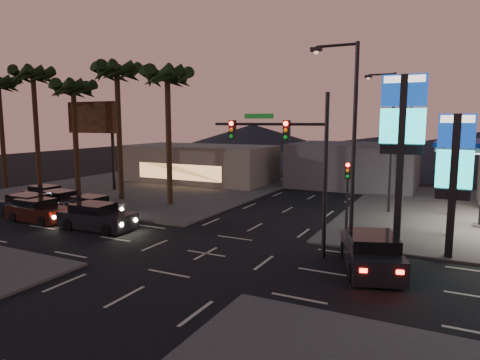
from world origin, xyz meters
The scene contains 25 objects.
ground centered at (0.00, 0.00, 0.00)m, with size 140.00×140.00×0.00m, color black.
corner_lot_nw centered at (-16.00, 16.00, 0.06)m, with size 24.00×24.00×0.12m, color #47443F.
pylon_sign_tall centered at (8.50, 5.50, 6.39)m, with size 2.20×0.35×9.00m.
pylon_sign_short centered at (11.00, 4.50, 4.66)m, with size 1.60×0.35×7.00m.
traffic_signal_mast centered at (3.76, 1.99, 5.23)m, with size 6.10×0.39×8.00m.
pedestal_signal centered at (5.50, 6.98, 2.92)m, with size 0.32×0.39×4.30m.
streetlight_near centered at (6.79, 1.00, 5.72)m, with size 2.14×0.25×10.00m.
streetlight_mid centered at (6.79, 14.00, 5.72)m, with size 2.14×0.25×10.00m.
streetlight_far centered at (6.79, 28.00, 5.72)m, with size 2.14×0.25×10.00m.
palm_a centered at (-9.00, 9.50, 9.43)m, with size 4.41×4.41×10.86m.
palm_b centered at (-14.00, 9.50, 9.97)m, with size 4.41×4.41×11.46m.
palm_c centered at (-19.00, 9.50, 8.88)m, with size 4.41×4.41×10.26m.
palm_d centered at (-24.00, 9.50, 10.15)m, with size 4.41×4.41×11.66m.
billboard centered at (-20.50, 13.00, 6.33)m, with size 6.00×0.30×8.50m.
building_far_west centered at (-14.00, 22.00, 2.00)m, with size 16.00×8.00×4.00m, color #726B5B.
building_far_mid centered at (2.00, 26.00, 2.20)m, with size 12.00×9.00×4.40m, color #4C4C51.
hill_left centered at (-25.00, 60.00, 3.00)m, with size 40.00×40.00×6.00m, color black.
hill_center centered at (0.00, 60.00, 2.00)m, with size 60.00×60.00×4.00m, color black.
car_lane_a_front centered at (-8.62, 1.27, 0.74)m, with size 4.95×2.23×1.59m.
car_lane_a_mid centered at (-13.71, 1.12, 0.70)m, with size 4.68×2.09×1.51m.
car_lane_a_rear centered at (-15.31, 1.79, 0.73)m, with size 4.84×2.07×1.57m.
car_lane_b_front centered at (-11.61, 3.86, 0.66)m, with size 4.40×1.92×1.42m.
car_lane_b_mid centered at (-15.34, 4.39, 0.67)m, with size 4.55×2.16×1.45m.
car_lane_b_rear centered at (-18.80, 5.96, 0.64)m, with size 4.26×1.88×1.37m.
suv_station centered at (7.87, 1.26, 0.79)m, with size 3.68×5.53×1.71m.
Camera 1 is at (10.84, -17.97, 6.66)m, focal length 32.00 mm.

